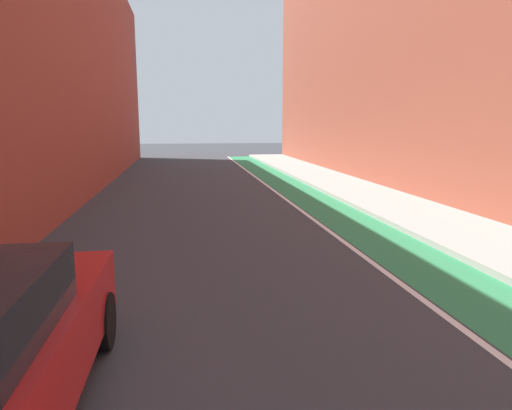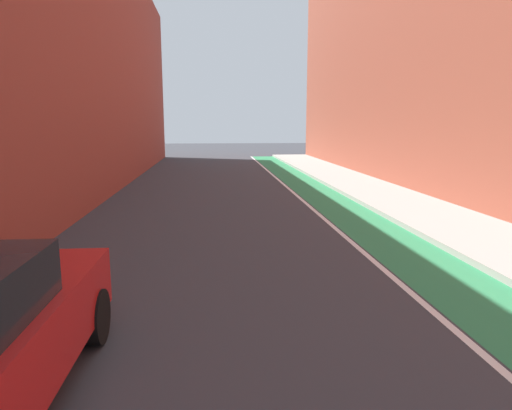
# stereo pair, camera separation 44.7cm
# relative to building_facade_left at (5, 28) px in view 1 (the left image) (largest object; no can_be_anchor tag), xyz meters

# --- Properties ---
(ground_plane) EXTENTS (96.49, 96.49, 0.00)m
(ground_plane) POSITION_rel_building_facade_left_xyz_m (5.85, -1.98, -5.16)
(ground_plane) COLOR #38383D
(bike_lane_paint) EXTENTS (1.60, 43.86, 0.00)m
(bike_lane_paint) POSITION_rel_building_facade_left_xyz_m (9.10, 0.02, -5.16)
(bike_lane_paint) COLOR #2D8451
(bike_lane_paint) RESTS_ON ground
(lane_divider_stripe) EXTENTS (0.12, 43.86, 0.00)m
(lane_divider_stripe) POSITION_rel_building_facade_left_xyz_m (8.20, 0.02, -5.16)
(lane_divider_stripe) COLOR white
(lane_divider_stripe) RESTS_ON ground
(sidewalk_right) EXTENTS (2.67, 43.86, 0.14)m
(sidewalk_right) POSITION_rel_building_facade_left_xyz_m (11.24, 0.02, -5.09)
(sidewalk_right) COLOR #A8A59E
(sidewalk_right) RESTS_ON ground
(building_facade_left) EXTENTS (4.15, 43.86, 10.33)m
(building_facade_left) POSITION_rel_building_facade_left_xyz_m (0.00, 0.00, 0.00)
(building_facade_left) COLOR brown
(building_facade_left) RESTS_ON ground
(building_facade_right) EXTENTS (2.40, 39.86, 12.47)m
(building_facade_right) POSITION_rel_building_facade_left_xyz_m (13.78, 2.02, 1.07)
(building_facade_right) COLOR #9E4C38
(building_facade_right) RESTS_ON ground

